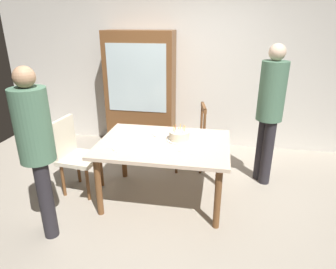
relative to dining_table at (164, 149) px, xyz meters
name	(u,v)px	position (x,y,z in m)	size (l,w,h in m)	color
ground	(164,198)	(0.00, 0.00, -0.65)	(6.40, 6.40, 0.00)	#9E9384
back_wall	(185,68)	(0.00, 1.85, 0.65)	(6.40, 0.10, 2.60)	beige
dining_table	(164,149)	(0.00, 0.00, 0.00)	(1.48, 1.07, 0.74)	beige
birthday_cake	(179,136)	(0.16, 0.09, 0.14)	(0.28, 0.28, 0.18)	silver
plate_near_celebrant	(123,148)	(-0.41, -0.24, 0.09)	(0.22, 0.22, 0.01)	white
plate_far_side	(161,134)	(-0.07, 0.24, 0.09)	(0.22, 0.22, 0.01)	white
fork_near_celebrant	(109,147)	(-0.57, -0.24, 0.09)	(0.18, 0.02, 0.01)	silver
fork_far_side	(149,133)	(-0.23, 0.25, 0.09)	(0.18, 0.02, 0.01)	silver
fork_near_guest	(186,152)	(0.28, -0.22, 0.09)	(0.18, 0.02, 0.01)	silver
chair_spindle_back	(190,139)	(0.22, 0.86, -0.20)	(0.51, 0.51, 0.95)	tan
chair_upholstered	(74,152)	(-1.13, 0.00, -0.12)	(0.48, 0.48, 0.95)	beige
person_celebrant	(36,146)	(-1.03, -0.80, 0.31)	(0.32, 0.32, 1.69)	#262328
person_guest	(270,107)	(1.22, 0.66, 0.37)	(0.32, 0.32, 1.79)	#262328
china_cabinet	(141,91)	(-0.69, 1.56, 0.30)	(1.10, 0.45, 1.90)	brown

